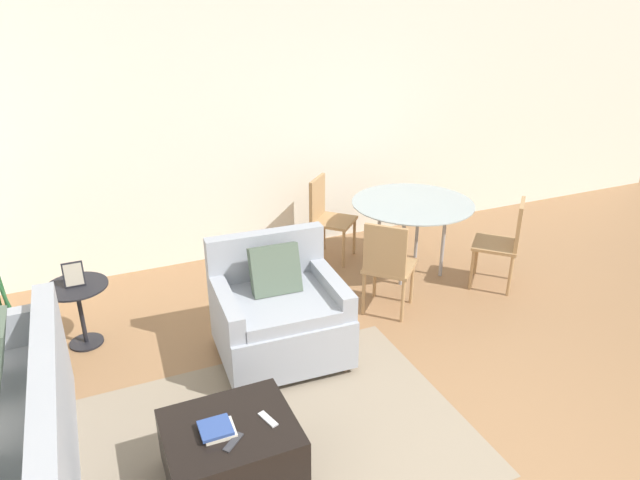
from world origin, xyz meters
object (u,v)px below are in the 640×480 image
(ottoman, at_px, (231,450))
(tv_remote_primary, at_px, (268,419))
(tv_remote_secondary, at_px, (233,442))
(picture_frame, at_px, (73,275))
(book_stack, at_px, (217,429))
(side_table, at_px, (79,303))
(potted_plant, at_px, (3,331))
(dining_chair_near_right, at_px, (506,238))
(dining_table, at_px, (412,209))
(armchair, at_px, (279,314))
(dining_chair_far_left, at_px, (326,213))
(dining_chair_near_left, at_px, (387,262))

(ottoman, distance_m, tv_remote_primary, 0.29)
(tv_remote_secondary, xyz_separation_m, picture_frame, (-0.72, 2.04, 0.24))
(book_stack, relative_size, picture_frame, 1.01)
(book_stack, bearing_deg, side_table, 108.89)
(ottoman, relative_size, book_stack, 3.75)
(ottoman, distance_m, potted_plant, 2.33)
(book_stack, relative_size, dining_chair_near_right, 0.22)
(book_stack, xyz_separation_m, dining_table, (2.54, 2.01, 0.26))
(tv_remote_primary, height_order, dining_chair_near_right, dining_chair_near_right)
(armchair, distance_m, book_stack, 1.38)
(armchair, distance_m, dining_chair_near_right, 2.43)
(tv_remote_primary, relative_size, picture_frame, 0.79)
(dining_chair_near_right, bearing_deg, tv_remote_primary, -154.83)
(side_table, height_order, dining_chair_far_left, dining_chair_far_left)
(tv_remote_primary, xyz_separation_m, dining_table, (2.24, 2.02, 0.27))
(side_table, relative_size, dining_chair_near_right, 0.61)
(book_stack, bearing_deg, dining_chair_near_right, 22.83)
(picture_frame, height_order, dining_chair_near_right, dining_chair_near_right)
(potted_plant, relative_size, dining_table, 0.82)
(tv_remote_primary, distance_m, tv_remote_secondary, 0.26)
(tv_remote_secondary, bearing_deg, dining_chair_far_left, 56.80)
(picture_frame, bearing_deg, dining_chair_near_right, -8.52)
(dining_chair_near_left, xyz_separation_m, dining_chair_far_left, (0.00, 1.32, 0.00))
(ottoman, xyz_separation_m, dining_table, (2.46, 1.98, 0.46))
(tv_remote_primary, distance_m, dining_chair_near_left, 2.09)
(book_stack, xyz_separation_m, tv_remote_secondary, (0.06, -0.11, -0.02))
(ottoman, height_order, tv_remote_secondary, tv_remote_secondary)
(dining_table, bearing_deg, armchair, -153.55)
(dining_chair_near_right, bearing_deg, ottoman, -157.04)
(dining_chair_near_left, relative_size, dining_chair_far_left, 1.00)
(tv_remote_primary, xyz_separation_m, dining_chair_near_right, (2.90, 1.36, 0.10))
(ottoman, xyz_separation_m, book_stack, (-0.08, -0.02, 0.21))
(armchair, height_order, dining_chair_near_right, armchair)
(potted_plant, bearing_deg, dining_chair_near_right, -7.75)
(tv_remote_primary, bearing_deg, dining_chair_near_right, 25.17)
(dining_chair_near_right, bearing_deg, book_stack, -157.17)
(potted_plant, height_order, dining_chair_far_left, potted_plant)
(side_table, bearing_deg, armchair, -28.85)
(book_stack, bearing_deg, tv_remote_primary, -3.27)
(side_table, distance_m, dining_chair_near_left, 2.61)
(potted_plant, height_order, dining_table, potted_plant)
(ottoman, relative_size, dining_chair_near_right, 0.84)
(side_table, relative_size, dining_table, 0.45)
(book_stack, relative_size, tv_remote_primary, 1.28)
(book_stack, height_order, side_table, side_table)
(dining_table, relative_size, dining_chair_far_left, 1.36)
(picture_frame, relative_size, dining_chair_far_left, 0.22)
(tv_remote_primary, xyz_separation_m, potted_plant, (-1.54, 1.97, -0.16))
(dining_table, height_order, dining_chair_near_left, dining_chair_near_left)
(dining_chair_far_left, bearing_deg, book_stack, -125.18)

